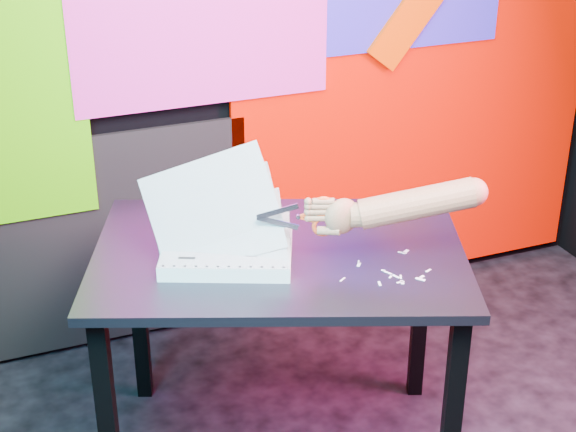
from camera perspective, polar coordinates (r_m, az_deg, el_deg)
name	(u,v)px	position (r m, az deg, el deg)	size (l,w,h in m)	color
room	(502,113)	(1.99, 13.66, 6.47)	(3.01, 3.01, 2.71)	black
backdrop	(283,91)	(3.37, -0.30, 8.06)	(2.88, 0.05, 2.08)	red
work_table	(279,280)	(2.67, -0.56, -4.16)	(1.29, 1.08, 0.75)	black
printout_stack	(226,249)	(2.57, -4.00, -2.17)	(0.45, 0.40, 0.35)	silver
scissors	(318,217)	(2.50, 1.93, -0.04)	(0.21, 0.08, 0.13)	#A9AEB9
hand_forearm	(404,205)	(2.51, 7.52, 0.68)	(0.48, 0.21, 0.17)	#B1674D
paper_clippings	(395,271)	(2.53, 6.95, -3.58)	(0.27, 0.19, 0.00)	silver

